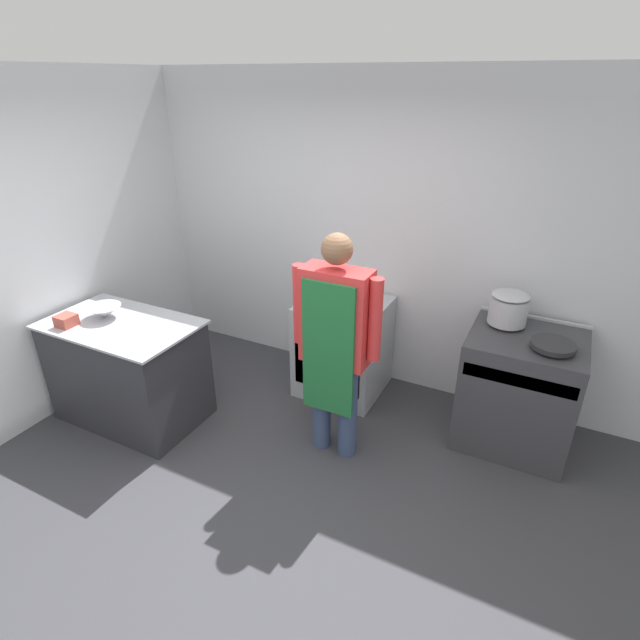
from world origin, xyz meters
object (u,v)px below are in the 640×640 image
fridge_unit (343,347)px  plastic_tub (66,320)px  person_cook (335,337)px  saute_pan (553,345)px  stock_pot (509,308)px  stove (518,390)px  mixing_bowl (104,312)px

fridge_unit → plastic_tub: (-1.73, -1.38, 0.48)m
person_cook → saute_pan: bearing=24.7°
person_cook → stock_pot: 1.34m
stock_pot → plastic_tub: bearing=-154.3°
person_cook → saute_pan: (1.36, 0.63, -0.03)m
stove → person_cook: person_cook is taller
saute_pan → plastic_tub: bearing=-160.4°
plastic_tub → person_cook: bearing=16.0°
stove → stock_pot: 0.64m
fridge_unit → mixing_bowl: size_ratio=3.15×
stove → mixing_bowl: (-3.07, -1.10, 0.46)m
fridge_unit → saute_pan: saute_pan is taller
fridge_unit → saute_pan: size_ratio=2.88×
stock_pot → saute_pan: 0.44m
stove → plastic_tub: plastic_tub is taller
person_cook → mixing_bowl: 1.90m
fridge_unit → saute_pan: 1.74m
fridge_unit → plastic_tub: bearing=-141.4°
stock_pot → saute_pan: size_ratio=0.93×
fridge_unit → stock_pot: 1.45m
stove → mixing_bowl: size_ratio=3.40×
fridge_unit → saute_pan: (1.65, -0.17, 0.52)m
mixing_bowl → stock_pot: 3.14m
person_cook → mixing_bowl: person_cook is taller
fridge_unit → stock_pot: size_ratio=3.08×
saute_pan → stock_pot: bearing=143.7°
fridge_unit → person_cook: size_ratio=0.50×
person_cook → stock_pot: (1.01, 0.88, 0.07)m
mixing_bowl → stock_pot: size_ratio=0.98×
mixing_bowl → plastic_tub: bearing=-122.4°
stove → fridge_unit: bearing=178.1°
fridge_unit → stock_pot: bearing=3.5°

